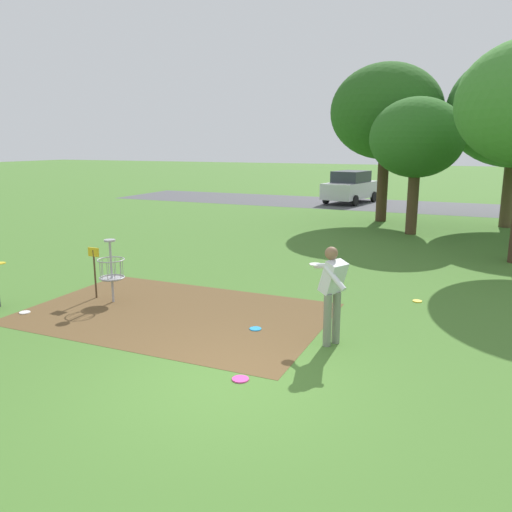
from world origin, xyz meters
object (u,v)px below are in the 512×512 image
(disc_golf_basket, at_px, (109,268))
(player_throwing, at_px, (332,289))
(frisbee_near_basket, at_px, (255,329))
(frisbee_mid_grass, at_px, (417,301))
(frisbee_by_tee, at_px, (25,312))
(parked_car_leftmost, at_px, (351,187))
(tree_mid_center, at_px, (417,138))
(tree_mid_left, at_px, (386,112))
(frisbee_far_left, at_px, (240,379))

(disc_golf_basket, height_order, player_throwing, player_throwing)
(frisbee_near_basket, bearing_deg, frisbee_mid_grass, 49.27)
(frisbee_by_tee, xyz_separation_m, parked_car_leftmost, (1.48, 22.30, 0.91))
(disc_golf_basket, relative_size, frisbee_near_basket, 6.21)
(frisbee_mid_grass, height_order, tree_mid_center, tree_mid_center)
(disc_golf_basket, distance_m, frisbee_mid_grass, 6.76)
(tree_mid_left, bearing_deg, frisbee_mid_grass, -76.19)
(disc_golf_basket, xyz_separation_m, tree_mid_center, (4.93, 11.52, 2.82))
(tree_mid_center, bearing_deg, player_throwing, -89.38)
(frisbee_near_basket, distance_m, frisbee_mid_grass, 3.95)
(player_throwing, height_order, frisbee_by_tee, player_throwing)
(frisbee_far_left, xyz_separation_m, tree_mid_center, (0.71, 13.83, 3.57))
(tree_mid_center, bearing_deg, frisbee_mid_grass, -82.06)
(disc_golf_basket, xyz_separation_m, frisbee_far_left, (4.22, -2.31, -0.74))
(disc_golf_basket, distance_m, parked_car_leftmost, 20.97)
(frisbee_mid_grass, height_order, tree_mid_left, tree_mid_left)
(player_throwing, height_order, parked_car_leftmost, parked_car_leftmost)
(tree_mid_left, bearing_deg, frisbee_near_basket, -88.79)
(frisbee_by_tee, distance_m, tree_mid_center, 14.65)
(frisbee_near_basket, bearing_deg, frisbee_by_tee, -167.79)
(player_throwing, relative_size, frisbee_near_basket, 7.64)
(frisbee_near_basket, xyz_separation_m, frisbee_by_tee, (-4.71, -1.02, 0.00))
(frisbee_far_left, relative_size, tree_mid_left, 0.04)
(disc_golf_basket, bearing_deg, tree_mid_left, 77.18)
(frisbee_near_basket, relative_size, frisbee_by_tee, 1.03)
(frisbee_near_basket, relative_size, parked_car_leftmost, 0.05)
(frisbee_mid_grass, bearing_deg, tree_mid_left, 103.81)
(frisbee_mid_grass, bearing_deg, tree_mid_center, 97.94)
(frisbee_by_tee, bearing_deg, frisbee_near_basket, 12.21)
(tree_mid_left, relative_size, tree_mid_center, 1.33)
(parked_car_leftmost, bearing_deg, tree_mid_left, -65.93)
(parked_car_leftmost, bearing_deg, frisbee_far_left, -80.57)
(frisbee_far_left, relative_size, parked_car_leftmost, 0.06)
(disc_golf_basket, height_order, tree_mid_center, tree_mid_center)
(frisbee_mid_grass, xyz_separation_m, tree_mid_left, (-2.89, 11.74, 4.69))
(frisbee_far_left, bearing_deg, parked_car_leftmost, 99.43)
(frisbee_far_left, distance_m, tree_mid_left, 17.39)
(player_throwing, bearing_deg, disc_golf_basket, 175.00)
(frisbee_by_tee, xyz_separation_m, tree_mid_center, (6.06, 12.86, 3.57))
(player_throwing, height_order, frisbee_far_left, player_throwing)
(player_throwing, distance_m, frisbee_by_tee, 6.33)
(frisbee_near_basket, height_order, tree_mid_left, tree_mid_left)
(tree_mid_left, height_order, parked_car_leftmost, tree_mid_left)
(frisbee_near_basket, bearing_deg, player_throwing, -4.93)
(frisbee_mid_grass, height_order, parked_car_leftmost, parked_car_leftmost)
(frisbee_mid_grass, height_order, frisbee_far_left, same)
(frisbee_by_tee, xyz_separation_m, frisbee_far_left, (5.34, -0.97, 0.00))
(disc_golf_basket, distance_m, frisbee_by_tee, 1.90)
(frisbee_near_basket, relative_size, frisbee_mid_grass, 1.11)
(disc_golf_basket, distance_m, tree_mid_center, 12.85)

